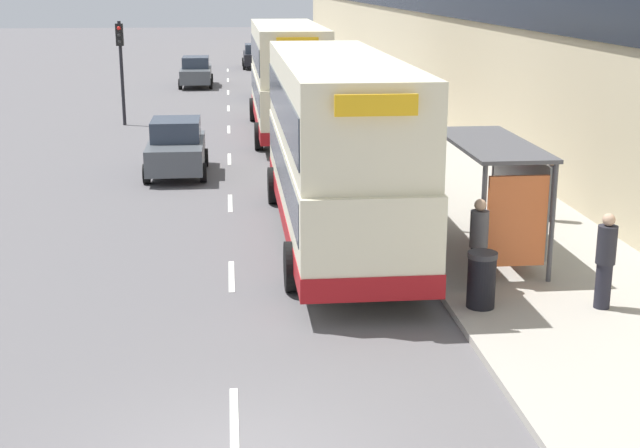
% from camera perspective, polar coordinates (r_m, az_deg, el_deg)
% --- Properties ---
extents(pavement, '(5.00, 93.00, 0.14)m').
position_cam_1_polar(pavement, '(49.26, 1.76, 8.48)').
color(pavement, '#A39E93').
rests_on(pavement, ground_plane).
extents(lane_mark_0, '(0.12, 2.00, 0.01)m').
position_cam_1_polar(lane_mark_0, '(12.80, -5.51, -12.39)').
color(lane_mark_0, silver).
rests_on(lane_mark_0, ground_plane).
extents(lane_mark_1, '(0.12, 2.00, 0.01)m').
position_cam_1_polar(lane_mark_1, '(18.63, -5.68, -3.34)').
color(lane_mark_1, silver).
rests_on(lane_mark_1, ground_plane).
extents(lane_mark_2, '(0.12, 2.00, 0.01)m').
position_cam_1_polar(lane_mark_2, '(24.69, -5.77, 1.33)').
color(lane_mark_2, silver).
rests_on(lane_mark_2, ground_plane).
extents(lane_mark_3, '(0.12, 2.00, 0.01)m').
position_cam_1_polar(lane_mark_3, '(30.86, -5.82, 4.16)').
color(lane_mark_3, silver).
rests_on(lane_mark_3, ground_plane).
extents(lane_mark_4, '(0.12, 2.00, 0.01)m').
position_cam_1_polar(lane_mark_4, '(37.08, -5.86, 6.03)').
color(lane_mark_4, silver).
rests_on(lane_mark_4, ground_plane).
extents(lane_mark_5, '(0.12, 2.00, 0.01)m').
position_cam_1_polar(lane_mark_5, '(43.32, -5.88, 7.37)').
color(lane_mark_5, silver).
rests_on(lane_mark_5, ground_plane).
extents(lane_mark_6, '(0.12, 2.00, 0.01)m').
position_cam_1_polar(lane_mark_6, '(49.58, -5.90, 8.37)').
color(lane_mark_6, silver).
rests_on(lane_mark_6, ground_plane).
extents(lane_mark_7, '(0.12, 2.00, 0.01)m').
position_cam_1_polar(lane_mark_7, '(55.86, -5.92, 9.15)').
color(lane_mark_7, silver).
rests_on(lane_mark_7, ground_plane).
extents(lane_mark_8, '(0.12, 2.00, 0.01)m').
position_cam_1_polar(lane_mark_8, '(62.14, -5.93, 9.77)').
color(lane_mark_8, silver).
rests_on(lane_mark_8, ground_plane).
extents(bus_shelter, '(1.60, 4.20, 2.48)m').
position_cam_1_polar(bus_shelter, '(19.28, 11.60, 2.83)').
color(bus_shelter, '#4C4C51').
rests_on(bus_shelter, ground_plane).
extents(double_decker_bus_near, '(2.85, 11.19, 4.30)m').
position_cam_1_polar(double_decker_bus_near, '(20.59, 1.04, 5.09)').
color(double_decker_bus_near, beige).
rests_on(double_decker_bus_near, ground_plane).
extents(double_decker_bus_ahead, '(2.85, 10.72, 4.30)m').
position_cam_1_polar(double_decker_bus_ahead, '(35.52, -2.10, 9.41)').
color(double_decker_bus_ahead, beige).
rests_on(double_decker_bus_ahead, ground_plane).
extents(car_0, '(1.90, 4.38, 1.69)m').
position_cam_1_polar(car_0, '(52.67, -7.95, 9.63)').
color(car_0, '#4C5156').
rests_on(car_0, ground_plane).
extents(car_1, '(1.91, 3.88, 1.73)m').
position_cam_1_polar(car_1, '(28.48, -9.18, 4.84)').
color(car_1, '#4C5156').
rests_on(car_1, ground_plane).
extents(car_2, '(1.92, 4.47, 1.66)m').
position_cam_1_polar(car_2, '(63.65, -4.12, 10.68)').
color(car_2, black).
rests_on(car_2, ground_plane).
extents(car_3, '(2.02, 4.50, 1.78)m').
position_cam_1_polar(car_3, '(47.23, -2.87, 9.16)').
color(car_3, black).
rests_on(car_3, ground_plane).
extents(pedestrian_at_shelter, '(0.35, 0.35, 1.79)m').
position_cam_1_polar(pedestrian_at_shelter, '(16.94, 17.80, -2.21)').
color(pedestrian_at_shelter, '#23232D').
rests_on(pedestrian_at_shelter, ground_plane).
extents(pedestrian_1, '(0.32, 0.32, 1.60)m').
position_cam_1_polar(pedestrian_1, '(22.80, 14.53, 2.20)').
color(pedestrian_1, '#23232D').
rests_on(pedestrian_1, ground_plane).
extents(pedestrian_2, '(0.36, 0.36, 1.80)m').
position_cam_1_polar(pedestrian_2, '(17.39, 10.11, -1.24)').
color(pedestrian_2, '#23232D').
rests_on(pedestrian_2, ground_plane).
extents(litter_bin, '(0.55, 0.55, 1.05)m').
position_cam_1_polar(litter_bin, '(16.55, 10.29, -3.52)').
color(litter_bin, black).
rests_on(litter_bin, ground_plane).
extents(traffic_light_far_kerb, '(0.30, 0.32, 4.32)m').
position_cam_1_polar(traffic_light_far_kerb, '(38.61, -12.64, 10.49)').
color(traffic_light_far_kerb, black).
rests_on(traffic_light_far_kerb, ground_plane).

